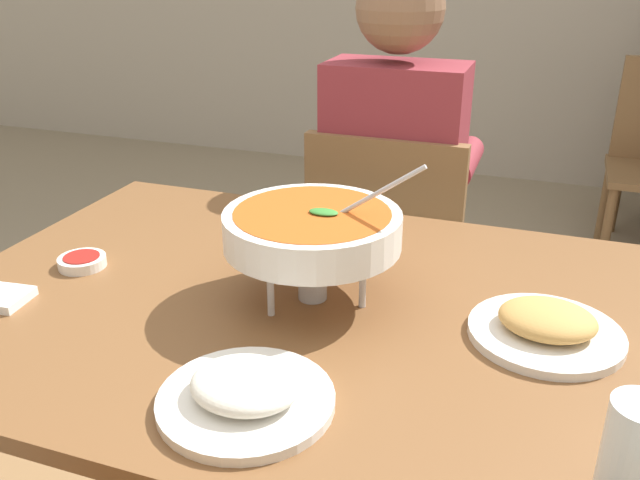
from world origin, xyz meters
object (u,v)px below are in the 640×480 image
curry_bowl (312,230)px  sauce_dish (82,261)px  diner_main (396,180)px  rice_plate (246,392)px  drink_glass (633,459)px  chair_diner_main (389,262)px  appetizer_plate (546,326)px  dining_table_main (292,354)px

curry_bowl → sauce_dish: 0.48m
diner_main → rice_plate: 1.07m
curry_bowl → sauce_dish: (-0.46, -0.03, -0.12)m
sauce_dish → drink_glass: bearing=-17.3°
chair_diner_main → diner_main: (0.00, 0.03, 0.24)m
appetizer_plate → sauce_dish: bearing=-177.9°
chair_diner_main → curry_bowl: (0.03, -0.73, 0.39)m
rice_plate → drink_glass: size_ratio=1.85×
chair_diner_main → sauce_dish: (-0.43, -0.76, 0.28)m
sauce_dish → diner_main: bearing=61.7°
diner_main → curry_bowl: size_ratio=3.94×
appetizer_plate → drink_glass: 0.34m
dining_table_main → sauce_dish: 0.44m
curry_bowl → drink_glass: size_ratio=2.56×
chair_diner_main → sauce_dish: bearing=-119.3°
chair_diner_main → appetizer_plate: 0.89m
diner_main → drink_glass: diner_main is taller
chair_diner_main → rice_plate: (0.05, -1.04, 0.29)m
appetizer_plate → drink_glass: size_ratio=1.85×
curry_bowl → appetizer_plate: 0.40m
dining_table_main → appetizer_plate: appetizer_plate is taller
diner_main → appetizer_plate: 0.87m
rice_plate → diner_main: bearing=92.8°
appetizer_plate → sauce_dish: appetizer_plate is taller
curry_bowl → drink_glass: (0.49, -0.32, -0.07)m
sauce_dish → drink_glass: drink_glass is taller
dining_table_main → sauce_dish: size_ratio=13.85×
drink_glass → chair_diner_main: bearing=116.4°
dining_table_main → diner_main: (0.00, 0.77, 0.08)m
chair_diner_main → sauce_dish: 0.91m
chair_diner_main → rice_plate: bearing=-87.1°
diner_main → curry_bowl: bearing=-87.4°
diner_main → chair_diner_main: bearing=-90.0°
appetizer_plate → drink_glass: bearing=-73.1°
rice_plate → appetizer_plate: bearing=40.1°
curry_bowl → appetizer_plate: size_ratio=1.39×
appetizer_plate → sauce_dish: 0.85m
dining_table_main → drink_glass: bearing=-30.6°
sauce_dish → dining_table_main: bearing=2.0°
dining_table_main → chair_diner_main: bearing=90.0°
curry_bowl → drink_glass: curry_bowl is taller
sauce_dish → appetizer_plate: bearing=2.1°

